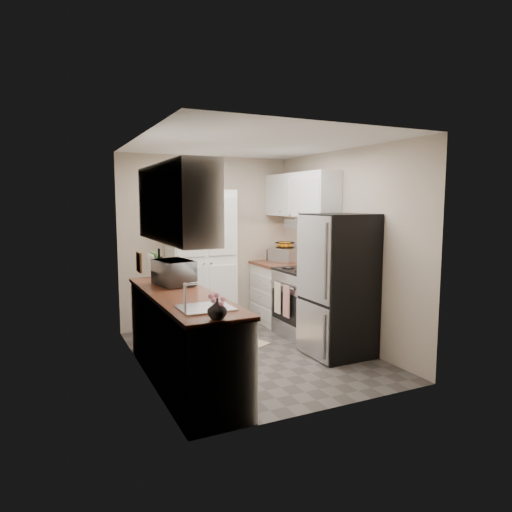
{
  "coord_description": "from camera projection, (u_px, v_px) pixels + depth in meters",
  "views": [
    {
      "loc": [
        -2.26,
        -4.82,
        1.85
      ],
      "look_at": [
        0.11,
        0.15,
        1.18
      ],
      "focal_mm": 32.0,
      "sensor_mm": 36.0,
      "label": 1
    }
  ],
  "objects": [
    {
      "name": "ground",
      "position": [
        253.0,
        355.0,
        5.51
      ],
      "size": [
        3.2,
        3.2,
        0.0
      ],
      "primitive_type": "plane",
      "color": "#56514C",
      "rests_on": "ground"
    },
    {
      "name": "room_shell",
      "position": [
        252.0,
        220.0,
        5.3
      ],
      "size": [
        2.64,
        3.24,
        2.52
      ],
      "color": "beige",
      "rests_on": "ground"
    },
    {
      "name": "pantry_cabinet",
      "position": [
        201.0,
        261.0,
        6.48
      ],
      "size": [
        0.9,
        0.55,
        2.0
      ],
      "primitive_type": "cube",
      "color": "white",
      "rests_on": "ground"
    },
    {
      "name": "base_cabinet_left",
      "position": [
        183.0,
        340.0,
        4.65
      ],
      "size": [
        0.6,
        2.3,
        0.88
      ],
      "primitive_type": "cube",
      "color": "white",
      "rests_on": "ground"
    },
    {
      "name": "countertop_left",
      "position": [
        182.0,
        296.0,
        4.59
      ],
      "size": [
        0.63,
        2.33,
        0.04
      ],
      "primitive_type": "cube",
      "color": "brown",
      "rests_on": "base_cabinet_left"
    },
    {
      "name": "base_cabinet_right",
      "position": [
        278.0,
        294.0,
        6.94
      ],
      "size": [
        0.6,
        0.8,
        0.88
      ],
      "primitive_type": "cube",
      "color": "white",
      "rests_on": "ground"
    },
    {
      "name": "countertop_right",
      "position": [
        279.0,
        264.0,
        6.89
      ],
      "size": [
        0.63,
        0.83,
        0.04
      ],
      "primitive_type": "cube",
      "color": "brown",
      "rests_on": "base_cabinet_right"
    },
    {
      "name": "electric_range",
      "position": [
        305.0,
        302.0,
        6.22
      ],
      "size": [
        0.71,
        0.78,
        1.13
      ],
      "color": "#B7B7BC",
      "rests_on": "ground"
    },
    {
      "name": "refrigerator",
      "position": [
        338.0,
        285.0,
        5.44
      ],
      "size": [
        0.7,
        0.72,
        1.7
      ],
      "primitive_type": "cube",
      "color": "#B7B7BC",
      "rests_on": "ground"
    },
    {
      "name": "microwave",
      "position": [
        174.0,
        273.0,
        5.05
      ],
      "size": [
        0.42,
        0.55,
        0.28
      ],
      "primitive_type": "imported",
      "rotation": [
        0.0,
        0.0,
        1.74
      ],
      "color": "silver",
      "rests_on": "countertop_left"
    },
    {
      "name": "wine_bottle",
      "position": [
        159.0,
        265.0,
        5.47
      ],
      "size": [
        0.08,
        0.08,
        0.33
      ],
      "primitive_type": "cylinder",
      "color": "black",
      "rests_on": "countertop_left"
    },
    {
      "name": "flower_vase",
      "position": [
        217.0,
        309.0,
        3.59
      ],
      "size": [
        0.17,
        0.17,
        0.16
      ],
      "primitive_type": "imported",
      "rotation": [
        0.0,
        0.0,
        0.06
      ],
      "color": "silver",
      "rests_on": "countertop_left"
    },
    {
      "name": "cutting_board",
      "position": [
        155.0,
        265.0,
        5.54
      ],
      "size": [
        0.03,
        0.25,
        0.31
      ],
      "primitive_type": "cube",
      "rotation": [
        0.0,
        0.0,
        0.03
      ],
      "color": "#418538",
      "rests_on": "countertop_left"
    },
    {
      "name": "toaster_oven",
      "position": [
        284.0,
        255.0,
        6.88
      ],
      "size": [
        0.44,
        0.48,
        0.23
      ],
      "primitive_type": "cube",
      "rotation": [
        0.0,
        0.0,
        0.43
      ],
      "color": "#AEAFB3",
      "rests_on": "countertop_right"
    },
    {
      "name": "fruit_basket",
      "position": [
        285.0,
        243.0,
        6.89
      ],
      "size": [
        0.31,
        0.31,
        0.13
      ],
      "primitive_type": null,
      "rotation": [
        0.0,
        0.0,
        -0.06
      ],
      "color": "orange",
      "rests_on": "toaster_oven"
    },
    {
      "name": "kitchen_mat",
      "position": [
        233.0,
        341.0,
        6.01
      ],
      "size": [
        0.84,
        1.0,
        0.01
      ],
      "primitive_type": "cube",
      "rotation": [
        0.0,
        0.0,
        0.41
      ],
      "color": "beige",
      "rests_on": "ground"
    }
  ]
}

